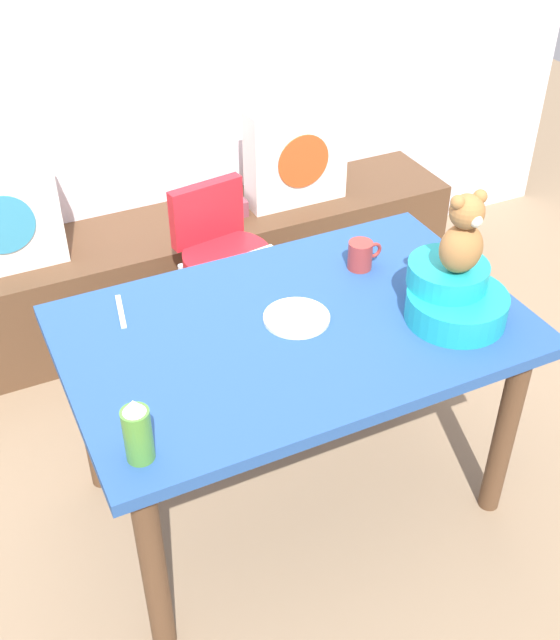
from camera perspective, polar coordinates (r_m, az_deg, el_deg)
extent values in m
plane|color=#8C7256|center=(2.82, 0.90, -12.42)|extent=(8.00, 8.00, 0.00)
cube|color=silver|center=(3.31, -10.97, 21.59)|extent=(4.40, 0.10, 2.60)
cube|color=brown|center=(3.51, -7.70, 3.53)|extent=(2.60, 0.44, 0.46)
cylinder|color=teal|center=(3.10, -19.58, 6.52)|extent=(0.24, 0.01, 0.24)
cube|color=white|center=(3.46, 1.16, 11.96)|extent=(0.44, 0.14, 0.44)
cylinder|color=#D84C1E|center=(3.40, 1.73, 11.48)|extent=(0.24, 0.01, 0.24)
cube|color=brown|center=(3.44, -4.30, 8.20)|extent=(0.20, 0.14, 0.07)
cube|color=#264C8C|center=(2.32, 1.07, -0.74)|extent=(1.36, 0.86, 0.04)
cylinder|color=brown|center=(2.22, -9.22, -17.38)|extent=(0.07, 0.07, 0.70)
cylinder|color=brown|center=(2.63, 16.11, -7.82)|extent=(0.07, 0.07, 0.70)
cylinder|color=brown|center=(2.68, -13.81, -6.32)|extent=(0.07, 0.07, 0.70)
cylinder|color=brown|center=(3.03, 8.10, 0.21)|extent=(0.07, 0.07, 0.70)
cylinder|color=red|center=(3.02, -3.88, 4.13)|extent=(0.34, 0.34, 0.10)
cube|color=red|center=(3.04, -5.38, 7.83)|extent=(0.30, 0.09, 0.24)
cube|color=white|center=(2.85, -2.06, 3.62)|extent=(0.33, 0.24, 0.02)
cylinder|color=silver|center=(3.04, -5.09, -2.25)|extent=(0.03, 0.03, 0.46)
cylinder|color=silver|center=(3.12, -0.31, -0.85)|extent=(0.03, 0.03, 0.46)
cylinder|color=silver|center=(3.25, -6.91, 0.57)|extent=(0.03, 0.03, 0.46)
cylinder|color=silver|center=(3.32, -2.38, 1.81)|extent=(0.03, 0.03, 0.46)
cylinder|color=#1BA1AB|center=(2.37, 12.73, 0.97)|extent=(0.30, 0.30, 0.09)
cylinder|color=#1BA1AB|center=(2.36, 12.14, 3.32)|extent=(0.24, 0.24, 0.07)
ellipsoid|color=#9F6A38|center=(2.28, 13.07, 5.12)|extent=(0.13, 0.11, 0.15)
sphere|color=#9F6A38|center=(2.22, 13.49, 7.70)|extent=(0.10, 0.10, 0.10)
sphere|color=beige|center=(2.19, 14.12, 7.02)|extent=(0.04, 0.04, 0.04)
sphere|color=#9F6A38|center=(2.18, 12.83, 8.38)|extent=(0.04, 0.04, 0.04)
sphere|color=#9F6A38|center=(2.22, 14.40, 8.72)|extent=(0.04, 0.04, 0.04)
cylinder|color=#4C8C33|center=(1.89, -10.33, -8.25)|extent=(0.07, 0.07, 0.15)
cone|color=white|center=(1.83, -10.64, -6.19)|extent=(0.06, 0.06, 0.03)
cylinder|color=#9E332D|center=(2.55, 5.86, 4.73)|extent=(0.08, 0.08, 0.09)
torus|color=#9E332D|center=(2.57, 6.87, 5.07)|extent=(0.06, 0.01, 0.06)
cylinder|color=white|center=(2.33, 1.22, 0.16)|extent=(0.20, 0.20, 0.01)
cube|color=silver|center=(2.41, -11.54, 0.62)|extent=(0.05, 0.17, 0.01)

